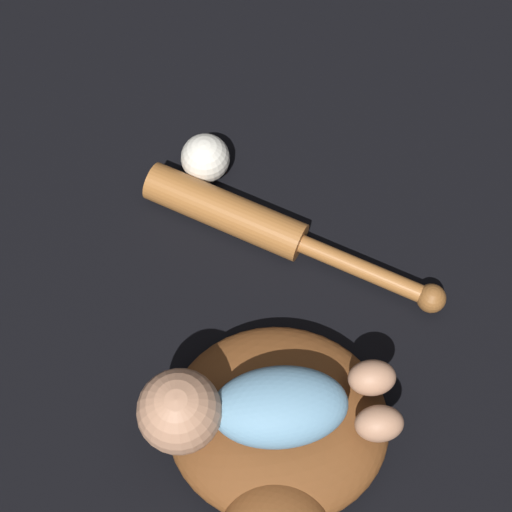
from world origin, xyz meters
The scene contains 5 objects.
ground_plane centered at (0.00, 0.00, 0.00)m, with size 6.00×6.00×0.00m, color black.
baseball_glove centered at (0.01, 0.01, 0.04)m, with size 0.38×0.39×0.08m.
baby_figure centered at (0.04, -0.02, 0.13)m, with size 0.34×0.19×0.11m.
baseball_bat centered at (-0.09, -0.30, 0.03)m, with size 0.36×0.38×0.06m.
baseball centered at (-0.05, -0.43, 0.04)m, with size 0.08×0.08×0.08m.
Camera 1 is at (0.13, 0.25, 1.18)m, focal length 60.00 mm.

